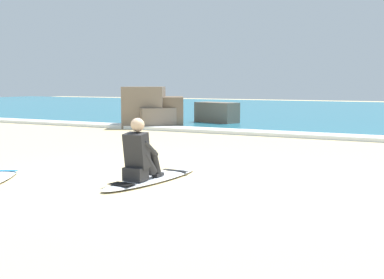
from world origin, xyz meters
TOP-DOWN VIEW (x-y plane):
  - ground_plane at (0.00, 0.00)m, footprint 80.00×80.00m
  - breaking_foam at (0.00, 7.45)m, footprint 80.00×0.90m
  - surfboard_main at (-0.10, -0.40)m, footprint 0.61×2.40m
  - surfer_seated at (-0.12, -0.71)m, footprint 0.38×0.71m
  - rock_outcrop_distant at (-5.53, 8.43)m, footprint 3.65×3.69m

SIDE VIEW (x-z plane):
  - ground_plane at x=0.00m, z-range 0.00..0.00m
  - surfboard_main at x=-0.10m, z-range 0.00..0.07m
  - breaking_foam at x=0.00m, z-range 0.00..0.11m
  - surfer_seated at x=-0.12m, z-range -0.04..0.91m
  - rock_outcrop_distant at x=-5.53m, z-range -0.15..1.27m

